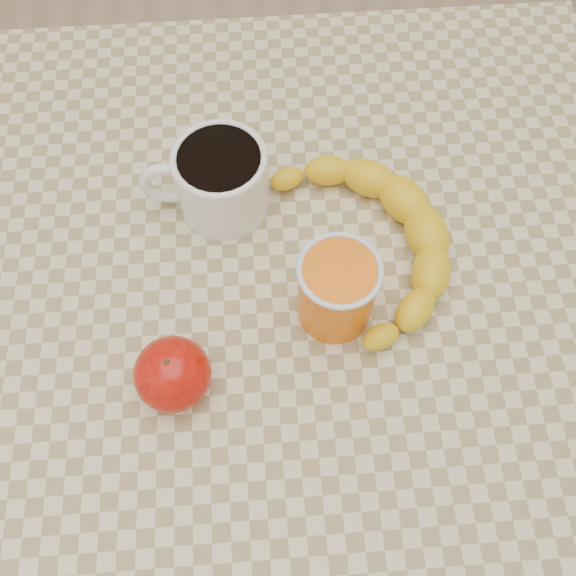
{
  "coord_description": "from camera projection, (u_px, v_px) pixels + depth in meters",
  "views": [
    {
      "loc": [
        -0.02,
        -0.28,
        1.34
      ],
      "look_at": [
        0.0,
        0.0,
        0.77
      ],
      "focal_mm": 40.0,
      "sensor_mm": 36.0,
      "label": 1
    }
  ],
  "objects": [
    {
      "name": "ground",
      "position": [
        288.0,
        450.0,
        1.33
      ],
      "size": [
        3.0,
        3.0,
        0.0
      ],
      "primitive_type": "plane",
      "color": "tan",
      "rests_on": "ground"
    },
    {
      "name": "table",
      "position": [
        288.0,
        329.0,
        0.73
      ],
      "size": [
        0.8,
        0.8,
        0.75
      ],
      "color": "beige",
      "rests_on": "ground"
    },
    {
      "name": "coffee_mug",
      "position": [
        219.0,
        179.0,
        0.66
      ],
      "size": [
        0.14,
        0.1,
        0.08
      ],
      "color": "white",
      "rests_on": "table"
    },
    {
      "name": "orange_juice_glass",
      "position": [
        337.0,
        290.0,
        0.6
      ],
      "size": [
        0.08,
        0.08,
        0.09
      ],
      "color": "#E86107",
      "rests_on": "table"
    },
    {
      "name": "apple",
      "position": [
        173.0,
        374.0,
        0.58
      ],
      "size": [
        0.08,
        0.08,
        0.07
      ],
      "color": "#890604",
      "rests_on": "table"
    },
    {
      "name": "banana",
      "position": [
        370.0,
        240.0,
        0.65
      ],
      "size": [
        0.3,
        0.35,
        0.04
      ],
      "primitive_type": null,
      "rotation": [
        0.0,
        0.0,
        0.21
      ],
      "color": "yellow",
      "rests_on": "table"
    }
  ]
}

